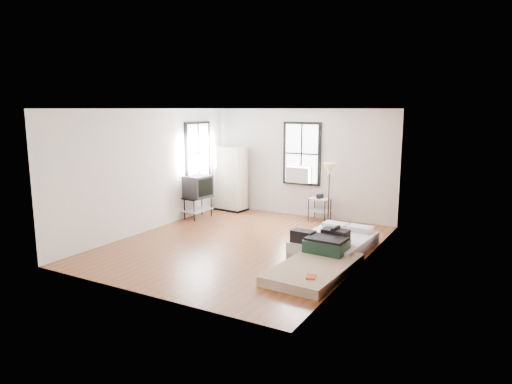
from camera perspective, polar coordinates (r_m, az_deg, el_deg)
The scene contains 8 objects.
ground at distance 9.62m, azimuth -1.58°, elevation -6.54°, with size 6.00×6.00×0.00m, color brown.
room_shell at distance 9.46m, azimuth 0.70°, elevation 3.94°, with size 5.02×6.02×2.80m.
mattress_main at distance 9.45m, azimuth 9.72°, elevation -6.02°, with size 1.39×1.83×0.56m.
mattress_bare at distance 8.16m, azimuth 7.67°, elevation -8.78°, with size 1.17×2.09×0.44m.
wardrobe at distance 12.65m, azimuth -3.21°, elevation 1.64°, with size 0.94×0.60×1.77m.
side_table at distance 11.62m, azimuth 7.97°, elevation -1.34°, with size 0.54×0.45×0.68m.
floor_lamp at distance 11.33m, azimuth 9.16°, elevation 2.45°, with size 0.32×0.32×1.49m.
tv_stand at distance 11.79m, azimuth -7.29°, elevation 0.53°, with size 0.62×0.83×1.11m.
Camera 1 is at (4.73, -7.89, 2.80)m, focal length 32.00 mm.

